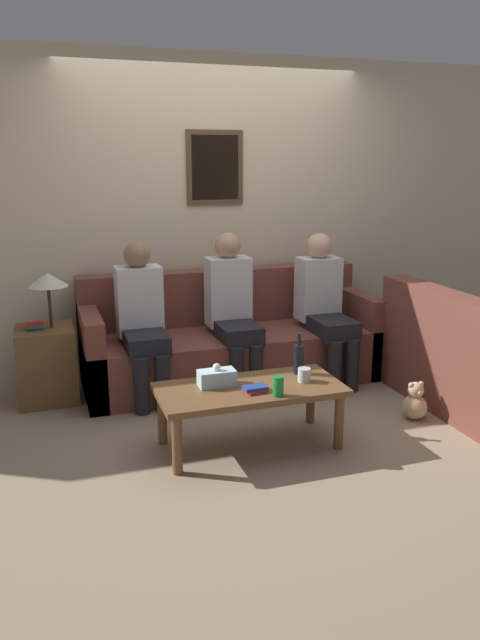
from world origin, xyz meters
TOP-DOWN VIEW (x-y plane):
  - ground_plane at (0.00, 0.00)m, footprint 16.00×16.00m
  - wall_back at (0.00, 0.96)m, footprint 9.00×0.08m
  - couch_main at (0.00, 0.51)m, footprint 2.38×0.85m
  - couch_side at (1.51, -0.67)m, footprint 0.85×1.50m
  - coffee_table at (-0.27, -0.73)m, footprint 1.15×0.54m
  - side_table_with_lamp at (-1.44, 0.48)m, footprint 0.42×0.42m
  - wine_bottle at (0.12, -0.60)m, footprint 0.07×0.07m
  - drinking_glass at (0.09, -0.75)m, footprint 0.08×0.08m
  - book_stack at (-0.27, -0.83)m, footprint 0.15×0.13m
  - soda_can at (-0.16, -0.93)m, footprint 0.07×0.07m
  - tissue_box at (-0.46, -0.65)m, footprint 0.23×0.12m
  - person_left at (-0.75, 0.33)m, footprint 0.34×0.60m
  - person_middle at (-0.03, 0.36)m, footprint 0.34×0.62m
  - person_right at (0.74, 0.29)m, footprint 0.34×0.66m
  - teddy_bear at (0.97, -0.70)m, footprint 0.17×0.17m

SIDE VIEW (x-z plane):
  - ground_plane at x=0.00m, z-range 0.00..0.00m
  - teddy_bear at x=0.97m, z-range -0.02..0.25m
  - couch_main at x=0.00m, z-range -0.13..0.74m
  - couch_side at x=1.51m, z-range -0.13..0.74m
  - side_table_with_lamp at x=-1.44m, z-range -0.15..0.82m
  - coffee_table at x=-0.27m, z-range 0.15..0.55m
  - book_stack at x=-0.27m, z-range 0.40..0.44m
  - drinking_glass at x=0.09m, z-range 0.40..0.49m
  - tissue_box at x=-0.46m, z-range 0.38..0.53m
  - soda_can at x=-0.16m, z-range 0.40..0.52m
  - wine_bottle at x=0.12m, z-range 0.37..0.64m
  - person_left at x=-0.75m, z-range 0.04..1.22m
  - person_right at x=0.74m, z-range 0.04..1.23m
  - person_middle at x=-0.03m, z-range 0.04..1.26m
  - wall_back at x=0.00m, z-range 0.00..2.60m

